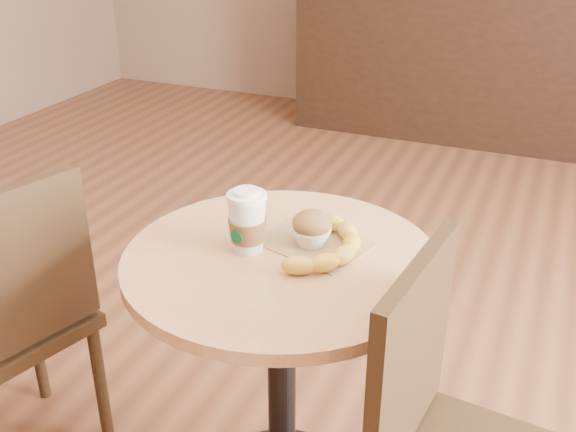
% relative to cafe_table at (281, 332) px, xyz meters
% --- Properties ---
extents(cafe_table, '(0.72, 0.72, 0.75)m').
position_rel_cafe_table_xyz_m(cafe_table, '(0.00, 0.00, 0.00)').
color(cafe_table, black).
rests_on(cafe_table, ground).
extents(chair_left, '(0.48, 0.48, 0.89)m').
position_rel_cafe_table_xyz_m(chair_left, '(-0.70, -0.16, -0.05)').
color(chair_left, '#332211').
rests_on(chair_left, ground).
extents(service_counter, '(2.30, 0.65, 1.04)m').
position_rel_cafe_table_xyz_m(service_counter, '(-0.07, 3.23, -0.02)').
color(service_counter, black).
rests_on(service_counter, ground).
extents(kraft_bag, '(0.28, 0.24, 0.00)m').
position_rel_cafe_table_xyz_m(kraft_bag, '(0.05, 0.08, 0.21)').
color(kraft_bag, olive).
rests_on(kraft_bag, cafe_table).
extents(coffee_cup, '(0.09, 0.09, 0.15)m').
position_rel_cafe_table_xyz_m(coffee_cup, '(-0.08, -0.01, 0.28)').
color(coffee_cup, silver).
rests_on(coffee_cup, cafe_table).
extents(muffin, '(0.09, 0.09, 0.08)m').
position_rel_cafe_table_xyz_m(muffin, '(0.05, 0.07, 0.25)').
color(muffin, silver).
rests_on(muffin, kraft_bag).
extents(banana, '(0.18, 0.31, 0.04)m').
position_rel_cafe_table_xyz_m(banana, '(0.10, 0.05, 0.23)').
color(banana, gold).
rests_on(banana, kraft_bag).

